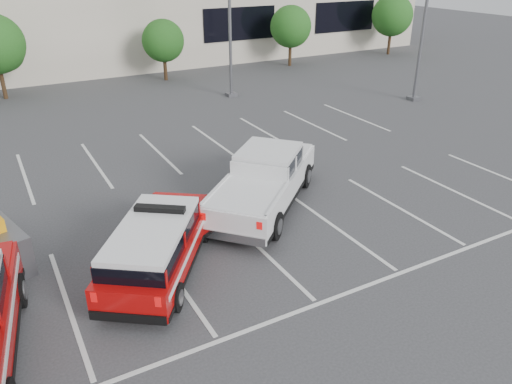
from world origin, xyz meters
The scene contains 9 objects.
ground centered at (0.00, 0.00, 0.00)m, with size 120.00×120.00×0.00m, color #353537.
stall_markings centered at (0.00, 4.50, 0.01)m, with size 23.00×15.00×0.01m, color silver.
tree_mid_right centered at (5.09, 22.05, 2.50)m, with size 2.77×2.77×3.99m.
tree_right centered at (15.09, 22.05, 2.77)m, with size 3.07×3.07×4.42m.
tree_far_right centered at (25.09, 22.05, 3.04)m, with size 3.37×3.37×4.85m.
light_pole_mid centered at (7.00, 16.00, 5.19)m, with size 0.90×0.60×10.24m.
light_pole_right centered at (16.00, 10.00, 5.19)m, with size 0.90×0.60×10.24m.
fire_chief_suv centered at (-2.93, 0.37, 0.72)m, with size 4.42×5.16×1.77m.
white_pickup centered at (1.50, 2.44, 0.75)m, with size 5.94×5.71×1.88m.
Camera 1 is at (-6.13, -10.75, 7.79)m, focal length 35.00 mm.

